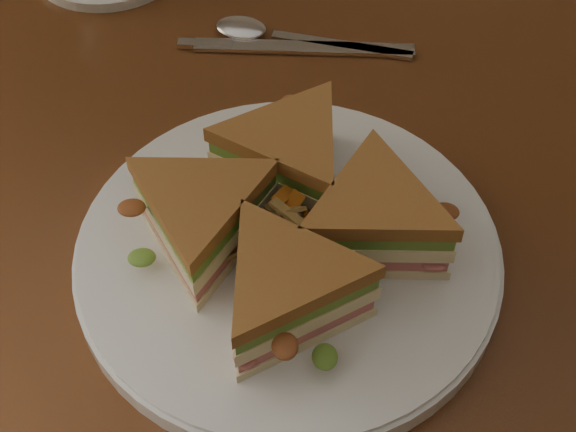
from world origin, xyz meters
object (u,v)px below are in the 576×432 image
(spoon, at_px, (265,33))
(table, at_px, (357,262))
(plate, at_px, (288,254))
(knife, at_px, (288,48))
(sandwich_wedges, at_px, (288,221))

(spoon, bearing_deg, table, -52.61)
(table, xyz_separation_m, plate, (-0.04, -0.09, 0.11))
(table, height_order, spoon, spoon)
(spoon, height_order, knife, spoon)
(table, distance_m, sandwich_wedges, 0.17)
(table, height_order, plate, plate)
(sandwich_wedges, distance_m, spoon, 0.26)
(knife, bearing_deg, spoon, 139.38)
(table, bearing_deg, sandwich_wedges, -114.27)
(table, relative_size, spoon, 6.52)
(plate, bearing_deg, table, 65.73)
(plate, xyz_separation_m, spoon, (-0.09, 0.24, -0.00))
(table, bearing_deg, knife, 125.65)
(spoon, bearing_deg, sandwich_wedges, -71.58)
(sandwich_wedges, relative_size, knife, 1.21)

